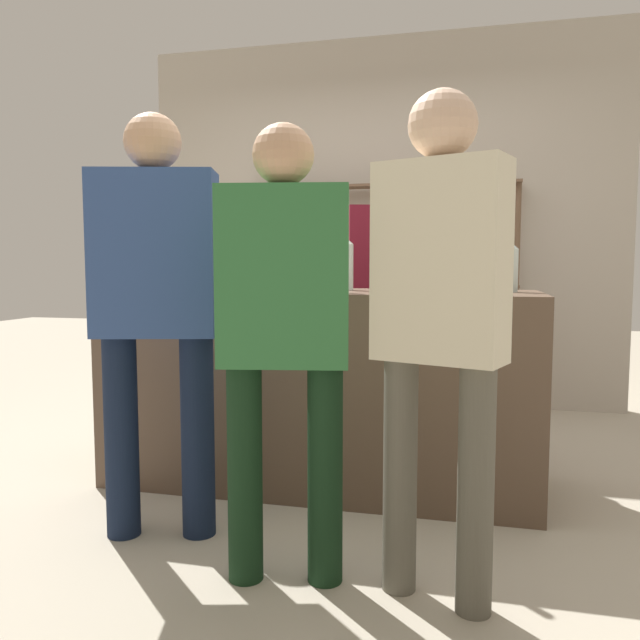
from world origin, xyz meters
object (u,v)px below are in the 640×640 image
object	(u,v)px
counter_bottle_3	(508,264)
customer_center	(284,320)
ice_bucket	(185,269)
counter_bottle_4	(289,265)
counter_bottle_0	(346,262)
counter_bottle_2	(214,263)
server_behind_counter	(388,286)
counter_bottle_1	(411,262)
counter_bottle_5	(330,262)
cork_jar	(427,279)
customer_left	(156,295)
customer_right	(440,306)

from	to	relation	value
counter_bottle_3	customer_center	xyz separation A→B (m)	(-0.77, -1.05, -0.19)
ice_bucket	counter_bottle_4	bearing A→B (deg)	31.30
counter_bottle_0	counter_bottle_2	bearing A→B (deg)	175.28
counter_bottle_3	server_behind_counter	bearing A→B (deg)	131.79
counter_bottle_1	counter_bottle_4	world-z (taller)	counter_bottle_1
counter_bottle_4	counter_bottle_5	world-z (taller)	counter_bottle_5
ice_bucket	customer_center	distance (m)	1.12
counter_bottle_5	counter_bottle_3	bearing A→B (deg)	16.12
counter_bottle_5	counter_bottle_4	bearing A→B (deg)	134.81
counter_bottle_1	counter_bottle_2	distance (m)	1.12
counter_bottle_1	counter_bottle_2	bearing A→B (deg)	164.15
counter_bottle_1	cork_jar	xyz separation A→B (m)	(0.07, 0.10, -0.08)
counter_bottle_2	ice_bucket	xyz separation A→B (m)	(-0.01, -0.33, -0.03)
counter_bottle_0	counter_bottle_2	xyz separation A→B (m)	(-0.73, 0.06, -0.01)
counter_bottle_4	cork_jar	xyz separation A→B (m)	(0.71, -0.14, -0.07)
counter_bottle_3	customer_center	distance (m)	1.31
counter_bottle_5	server_behind_counter	bearing A→B (deg)	81.63
customer_left	customer_right	distance (m)	1.12
counter_bottle_2	counter_bottle_5	bearing A→B (deg)	-25.15
cork_jar	counter_bottle_5	bearing A→B (deg)	-163.17
customer_left	customer_right	size ratio (longest dim) A/B	1.03
cork_jar	server_behind_counter	xyz separation A→B (m)	(-0.29, 0.83, -0.06)
customer_left	server_behind_counter	world-z (taller)	customer_left
counter_bottle_4	server_behind_counter	xyz separation A→B (m)	(0.41, 0.69, -0.13)
counter_bottle_3	customer_center	size ratio (longest dim) A/B	0.23
cork_jar	customer_right	world-z (taller)	customer_right
ice_bucket	customer_left	xyz separation A→B (m)	(0.16, -0.59, -0.10)
counter_bottle_5	ice_bucket	distance (m)	0.72
cork_jar	server_behind_counter	bearing A→B (deg)	109.37
counter_bottle_1	customer_center	bearing A→B (deg)	-111.74
customer_left	counter_bottle_3	bearing A→B (deg)	-73.61
ice_bucket	server_behind_counter	distance (m)	1.29
counter_bottle_4	cork_jar	distance (m)	0.72
counter_bottle_2	customer_right	size ratio (longest dim) A/B	0.22
counter_bottle_3	customer_center	bearing A→B (deg)	-126.18
counter_bottle_2	counter_bottle_5	world-z (taller)	counter_bottle_5
customer_right	customer_center	bearing A→B (deg)	108.33
counter_bottle_4	customer_left	size ratio (longest dim) A/B	0.20
counter_bottle_3	server_behind_counter	size ratio (longest dim) A/B	0.21
ice_bucket	cork_jar	world-z (taller)	ice_bucket
counter_bottle_2	server_behind_counter	xyz separation A→B (m)	(0.86, 0.63, -0.14)
counter_bottle_5	cork_jar	size ratio (longest dim) A/B	2.98
counter_bottle_4	customer_center	distance (m)	1.15
counter_bottle_3	customer_left	distance (m)	1.58
counter_bottle_0	counter_bottle_5	world-z (taller)	counter_bottle_5
counter_bottle_1	counter_bottle_5	distance (m)	0.37
counter_bottle_5	customer_center	bearing A→B (deg)	-87.89
ice_bucket	customer_right	world-z (taller)	customer_right
counter_bottle_5	server_behind_counter	world-z (taller)	server_behind_counter
counter_bottle_0	counter_bottle_3	size ratio (longest dim) A/B	1.05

